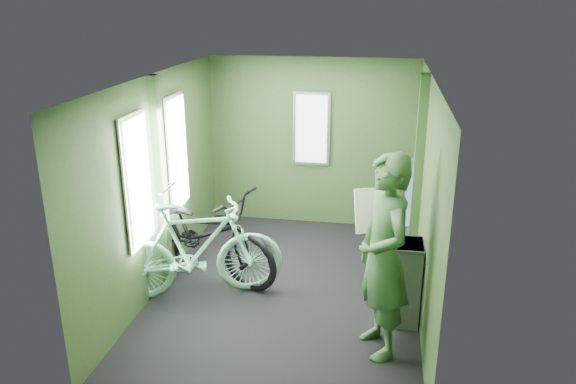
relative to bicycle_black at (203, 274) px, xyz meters
name	(u,v)px	position (x,y,z in m)	size (l,w,h in m)	color
room	(283,163)	(0.97, -0.14, 1.44)	(4.00, 4.02, 2.31)	black
bicycle_black	(203,274)	(0.00, 0.00, 0.00)	(0.71, 2.05, 1.08)	black
bicycle_mint	(199,296)	(0.11, -0.48, 0.00)	(0.51, 1.82, 1.10)	#89DAB1
passenger	(383,257)	(2.02, -1.11, 0.93)	(0.67, 0.79, 1.85)	#365A31
waste_box	(407,283)	(2.27, -0.60, 0.42)	(0.25, 0.35, 0.84)	slate
bench_seat	(394,224)	(2.16, 1.14, 0.31)	(0.64, 1.04, 1.05)	navy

